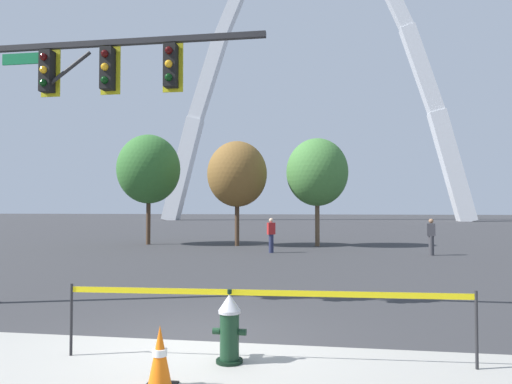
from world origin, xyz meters
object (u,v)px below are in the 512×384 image
at_px(traffic_cone_by_hydrant, 160,357).
at_px(monument_arch, 311,81).
at_px(fire_hydrant, 230,328).
at_px(traffic_signal_gantry, 61,107).
at_px(pedestrian_walking_left, 431,237).
at_px(pedestrian_standing_center, 271,235).

relative_size(traffic_cone_by_hydrant, monument_arch, 0.01).
relative_size(fire_hydrant, traffic_cone_by_hydrant, 1.36).
relative_size(traffic_cone_by_hydrant, traffic_signal_gantry, 0.11).
height_order(fire_hydrant, pedestrian_walking_left, pedestrian_walking_left).
distance_m(traffic_signal_gantry, pedestrian_walking_left, 15.97).
bearing_deg(fire_hydrant, monument_arch, 90.66).
bearing_deg(fire_hydrant, pedestrian_standing_center, 94.50).
height_order(traffic_cone_by_hydrant, pedestrian_walking_left, pedestrian_walking_left).
bearing_deg(pedestrian_walking_left, pedestrian_standing_center, 179.19).
bearing_deg(monument_arch, fire_hydrant, -89.34).
height_order(monument_arch, pedestrian_walking_left, monument_arch).
height_order(traffic_cone_by_hydrant, traffic_signal_gantry, traffic_signal_gantry).
bearing_deg(fire_hydrant, pedestrian_walking_left, 68.47).
bearing_deg(monument_arch, traffic_cone_by_hydrant, -89.90).
bearing_deg(traffic_signal_gantry, monument_arch, 86.64).
xyz_separation_m(fire_hydrant, monument_arch, (-0.74, 64.12, 20.81)).
xyz_separation_m(traffic_cone_by_hydrant, traffic_signal_gantry, (-3.71, 3.95, 3.91)).
height_order(traffic_signal_gantry, pedestrian_standing_center, traffic_signal_gantry).
bearing_deg(monument_arch, pedestrian_walking_left, -82.40).
height_order(traffic_signal_gantry, pedestrian_walking_left, traffic_signal_gantry).
distance_m(fire_hydrant, monument_arch, 67.41).
xyz_separation_m(traffic_signal_gantry, monument_arch, (3.59, 61.14, 17.01)).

